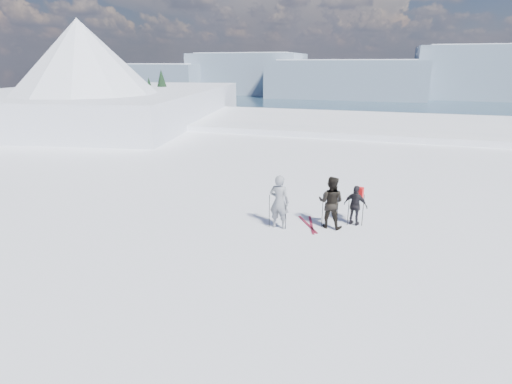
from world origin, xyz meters
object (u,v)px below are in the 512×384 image
skier_dark (331,202)px  skis_loose (310,225)px  skier_grey (279,202)px  skier_pack (356,206)px

skier_dark → skis_loose: (-0.72, -0.04, -0.94)m
skier_grey → skier_pack: skier_grey is taller
skier_dark → skier_grey: bearing=26.8°
skier_dark → skier_pack: (0.85, 0.49, -0.20)m
skier_pack → skier_grey: bearing=38.3°
skier_dark → skis_loose: skier_dark is taller
skier_grey → skis_loose: 1.53m
skier_dark → skier_pack: skier_dark is taller
skier_pack → skis_loose: 1.82m
skier_grey → skier_dark: (1.76, 0.61, -0.03)m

